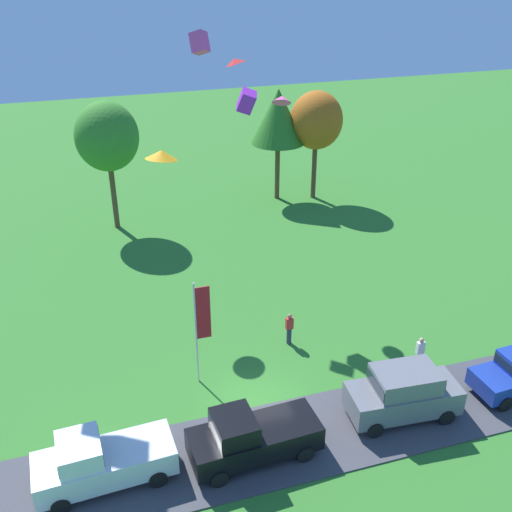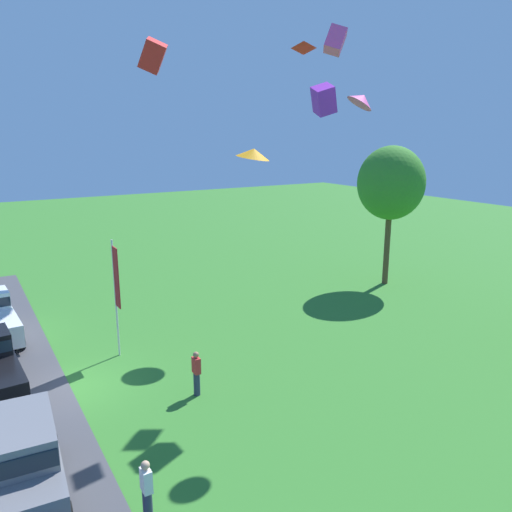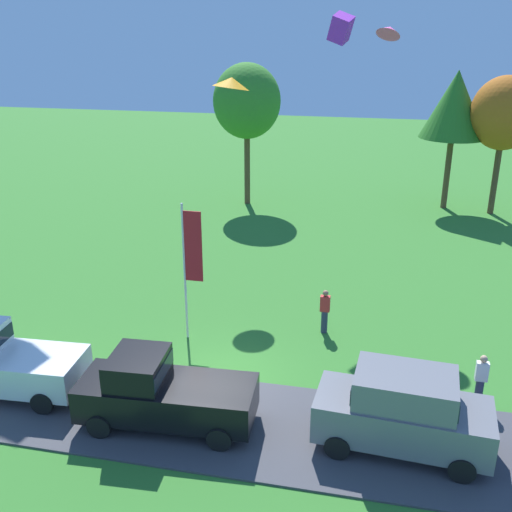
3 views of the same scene
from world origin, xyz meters
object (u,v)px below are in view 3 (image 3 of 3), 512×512
object	(u,v)px
person_watching_sky	(325,311)
tree_center_back	(455,105)
person_beside_suv	(481,380)
kite_delta_over_trees	(389,31)
car_pickup_mid_row	(160,391)
tree_right_of_center	(247,102)
kite_delta_trailing_tail	(231,83)
kite_box_high_right	(341,28)
car_suv_near_entrance	(403,408)
flag_banner	(190,256)
tree_left_of_center	(505,114)

from	to	relation	value
person_watching_sky	tree_center_back	size ratio (longest dim) A/B	0.21
person_beside_suv	kite_delta_over_trees	distance (m)	14.07
car_pickup_mid_row	tree_center_back	size ratio (longest dim) A/B	0.61
car_pickup_mid_row	person_beside_suv	distance (m)	9.46
tree_right_of_center	kite_delta_trailing_tail	xyz separation A→B (m)	(1.89, -10.97, 2.09)
car_pickup_mid_row	kite_box_high_right	xyz separation A→B (m)	(3.59, 12.30, 9.52)
car_suv_near_entrance	person_beside_suv	world-z (taller)	car_suv_near_entrance
car_pickup_mid_row	kite_delta_over_trees	bearing A→B (deg)	66.28
kite_delta_trailing_tail	car_suv_near_entrance	bearing A→B (deg)	-56.66
tree_center_back	flag_banner	xyz separation A→B (m)	(-10.21, -19.42, -3.07)
tree_right_of_center	car_pickup_mid_row	bearing A→B (deg)	-83.14
tree_left_of_center	tree_center_back	bearing A→B (deg)	165.89
tree_right_of_center	flag_banner	distance (m)	18.13
tree_right_of_center	tree_center_back	distance (m)	12.40
car_pickup_mid_row	kite_delta_over_trees	distance (m)	16.59
car_suv_near_entrance	person_beside_suv	distance (m)	3.47
person_beside_suv	kite_box_high_right	size ratio (longest dim) A/B	1.70
person_beside_suv	car_pickup_mid_row	bearing A→B (deg)	-162.26
tree_right_of_center	kite_delta_over_trees	bearing A→B (deg)	-51.33
tree_right_of_center	kite_box_high_right	distance (m)	12.95
person_watching_sky	kite_delta_trailing_tail	distance (m)	10.45
car_suv_near_entrance	person_beside_suv	xyz separation A→B (m)	(2.32, 2.55, -0.42)
tree_left_of_center	kite_delta_over_trees	world-z (taller)	kite_delta_over_trees
car_suv_near_entrance	kite_box_high_right	size ratio (longest dim) A/B	4.68
car_pickup_mid_row	kite_delta_over_trees	size ratio (longest dim) A/B	5.14
car_pickup_mid_row	flag_banner	xyz separation A→B (m)	(-0.66, 5.04, 2.14)
tree_right_of_center	tree_left_of_center	size ratio (longest dim) A/B	1.07
kite_delta_over_trees	person_beside_suv	bearing A→B (deg)	-69.87
tree_left_of_center	flag_banner	size ratio (longest dim) A/B	1.58
flag_banner	kite_box_high_right	xyz separation A→B (m)	(4.25, 7.26, 7.38)
person_beside_suv	tree_right_of_center	xyz separation A→B (m)	(-11.75, 19.89, 5.52)
tree_left_of_center	kite_box_high_right	distance (m)	15.12
person_beside_suv	flag_banner	world-z (taller)	flag_banner
person_beside_suv	flag_banner	size ratio (longest dim) A/B	0.33
car_pickup_mid_row	kite_delta_trailing_tail	size ratio (longest dim) A/B	3.22
car_pickup_mid_row	kite_delta_over_trees	world-z (taller)	kite_delta_over_trees
person_watching_sky	person_beside_suv	bearing A→B (deg)	-35.68
car_pickup_mid_row	tree_left_of_center	xyz separation A→B (m)	(12.25, 23.78, 4.87)
tree_center_back	kite_delta_trailing_tail	world-z (taller)	kite_delta_trailing_tail
kite_box_high_right	tree_left_of_center	bearing A→B (deg)	52.95
kite_box_high_right	person_beside_suv	bearing A→B (deg)	-60.07
tree_right_of_center	kite_delta_trailing_tail	bearing A→B (deg)	-80.25
person_beside_suv	tree_left_of_center	world-z (taller)	tree_left_of_center
person_beside_suv	kite_delta_trailing_tail	bearing A→B (deg)	137.87
flag_banner	car_pickup_mid_row	bearing A→B (deg)	-82.50
person_watching_sky	tree_right_of_center	size ratio (longest dim) A/B	0.20
tree_left_of_center	kite_delta_over_trees	xyz separation A→B (m)	(-6.77, -11.29, 4.56)
kite_box_high_right	flag_banner	bearing A→B (deg)	-120.34
tree_left_of_center	kite_delta_over_trees	distance (m)	13.93
car_suv_near_entrance	tree_center_back	distance (m)	24.81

